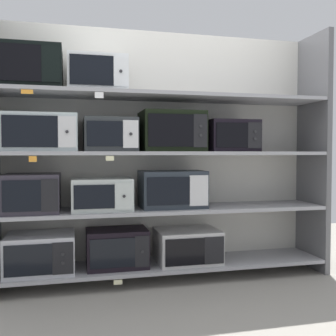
{
  "coord_description": "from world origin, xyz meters",
  "views": [
    {
      "loc": [
        -0.79,
        -3.28,
        1.09
      ],
      "look_at": [
        0.0,
        0.0,
        0.96
      ],
      "focal_mm": 42.11,
      "sensor_mm": 36.0,
      "label": 1
    }
  ],
  "objects_px": {
    "microwave_4": "(101,194)",
    "microwave_7": "(110,135)",
    "microwave_0": "(41,253)",
    "microwave_1": "(117,248)",
    "microwave_2": "(187,246)",
    "microwave_10": "(33,69)",
    "microwave_3": "(33,193)",
    "microwave_8": "(172,132)",
    "microwave_5": "(172,189)",
    "microwave_9": "(230,136)",
    "microwave_11": "(97,74)",
    "microwave_6": "(41,133)"
  },
  "relations": [
    {
      "from": "microwave_0",
      "to": "microwave_10",
      "type": "distance_m",
      "value": 1.47
    },
    {
      "from": "microwave_9",
      "to": "microwave_2",
      "type": "bearing_deg",
      "value": -180.0
    },
    {
      "from": "microwave_11",
      "to": "microwave_9",
      "type": "bearing_deg",
      "value": 0.01
    },
    {
      "from": "microwave_2",
      "to": "microwave_11",
      "type": "xyz_separation_m",
      "value": [
        -0.77,
        -0.0,
        1.45
      ]
    },
    {
      "from": "microwave_4",
      "to": "microwave_11",
      "type": "xyz_separation_m",
      "value": [
        -0.03,
        -0.0,
        0.98
      ]
    },
    {
      "from": "microwave_0",
      "to": "microwave_5",
      "type": "height_order",
      "value": "microwave_5"
    },
    {
      "from": "microwave_4",
      "to": "microwave_10",
      "type": "distance_m",
      "value": 1.13
    },
    {
      "from": "microwave_1",
      "to": "microwave_10",
      "type": "distance_m",
      "value": 1.6
    },
    {
      "from": "microwave_11",
      "to": "microwave_6",
      "type": "bearing_deg",
      "value": -180.0
    },
    {
      "from": "microwave_0",
      "to": "microwave_11",
      "type": "distance_m",
      "value": 1.51
    },
    {
      "from": "microwave_6",
      "to": "microwave_7",
      "type": "xyz_separation_m",
      "value": [
        0.54,
        0.0,
        -0.01
      ]
    },
    {
      "from": "microwave_0",
      "to": "microwave_3",
      "type": "distance_m",
      "value": 0.49
    },
    {
      "from": "microwave_5",
      "to": "microwave_6",
      "type": "bearing_deg",
      "value": -179.98
    },
    {
      "from": "microwave_8",
      "to": "microwave_9",
      "type": "height_order",
      "value": "microwave_8"
    },
    {
      "from": "microwave_7",
      "to": "microwave_9",
      "type": "relative_size",
      "value": 1.0
    },
    {
      "from": "microwave_1",
      "to": "microwave_5",
      "type": "height_order",
      "value": "microwave_5"
    },
    {
      "from": "microwave_4",
      "to": "microwave_11",
      "type": "bearing_deg",
      "value": -179.2
    },
    {
      "from": "microwave_6",
      "to": "microwave_8",
      "type": "relative_size",
      "value": 1.07
    },
    {
      "from": "microwave_0",
      "to": "microwave_11",
      "type": "xyz_separation_m",
      "value": [
        0.46,
        -0.0,
        1.44
      ]
    },
    {
      "from": "microwave_4",
      "to": "microwave_6",
      "type": "distance_m",
      "value": 0.69
    },
    {
      "from": "microwave_3",
      "to": "microwave_6",
      "type": "relative_size",
      "value": 0.76
    },
    {
      "from": "microwave_4",
      "to": "microwave_7",
      "type": "height_order",
      "value": "microwave_7"
    },
    {
      "from": "microwave_9",
      "to": "microwave_7",
      "type": "bearing_deg",
      "value": 179.99
    },
    {
      "from": "microwave_5",
      "to": "microwave_9",
      "type": "bearing_deg",
      "value": -0.02
    },
    {
      "from": "microwave_2",
      "to": "microwave_7",
      "type": "distance_m",
      "value": 1.17
    },
    {
      "from": "microwave_5",
      "to": "microwave_10",
      "type": "xyz_separation_m",
      "value": [
        -1.13,
        -0.0,
        0.97
      ]
    },
    {
      "from": "microwave_4",
      "to": "microwave_8",
      "type": "distance_m",
      "value": 0.79
    },
    {
      "from": "microwave_0",
      "to": "microwave_4",
      "type": "distance_m",
      "value": 0.67
    },
    {
      "from": "microwave_4",
      "to": "microwave_7",
      "type": "distance_m",
      "value": 0.49
    },
    {
      "from": "microwave_1",
      "to": "microwave_9",
      "type": "distance_m",
      "value": 1.38
    },
    {
      "from": "microwave_3",
      "to": "microwave_1",
      "type": "bearing_deg",
      "value": 0.0
    },
    {
      "from": "microwave_8",
      "to": "microwave_10",
      "type": "relative_size",
      "value": 1.17
    },
    {
      "from": "microwave_6",
      "to": "microwave_2",
      "type": "bearing_deg",
      "value": 0.01
    },
    {
      "from": "microwave_4",
      "to": "microwave_9",
      "type": "xyz_separation_m",
      "value": [
        1.13,
        -0.0,
        0.49
      ]
    },
    {
      "from": "microwave_6",
      "to": "microwave_8",
      "type": "distance_m",
      "value": 1.07
    },
    {
      "from": "microwave_0",
      "to": "microwave_3",
      "type": "xyz_separation_m",
      "value": [
        -0.06,
        0.0,
        0.48
      ]
    },
    {
      "from": "microwave_0",
      "to": "microwave_1",
      "type": "relative_size",
      "value": 1.06
    },
    {
      "from": "microwave_5",
      "to": "microwave_11",
      "type": "height_order",
      "value": "microwave_11"
    },
    {
      "from": "microwave_4",
      "to": "microwave_8",
      "type": "relative_size",
      "value": 0.92
    },
    {
      "from": "microwave_1",
      "to": "microwave_7",
      "type": "distance_m",
      "value": 0.95
    },
    {
      "from": "microwave_1",
      "to": "microwave_2",
      "type": "distance_m",
      "value": 0.61
    },
    {
      "from": "microwave_2",
      "to": "microwave_10",
      "type": "height_order",
      "value": "microwave_10"
    },
    {
      "from": "microwave_1",
      "to": "microwave_9",
      "type": "xyz_separation_m",
      "value": [
        1.0,
        -0.0,
        0.95
      ]
    },
    {
      "from": "microwave_7",
      "to": "microwave_0",
      "type": "bearing_deg",
      "value": -179.98
    },
    {
      "from": "microwave_6",
      "to": "microwave_7",
      "type": "relative_size",
      "value": 1.29
    },
    {
      "from": "microwave_0",
      "to": "microwave_2",
      "type": "bearing_deg",
      "value": 0.0
    },
    {
      "from": "microwave_1",
      "to": "microwave_2",
      "type": "xyz_separation_m",
      "value": [
        0.61,
        -0.0,
        -0.02
      ]
    },
    {
      "from": "microwave_9",
      "to": "microwave_8",
      "type": "bearing_deg",
      "value": -179.99
    },
    {
      "from": "microwave_5",
      "to": "microwave_8",
      "type": "distance_m",
      "value": 0.49
    },
    {
      "from": "microwave_0",
      "to": "microwave_9",
      "type": "distance_m",
      "value": 1.88
    }
  ]
}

